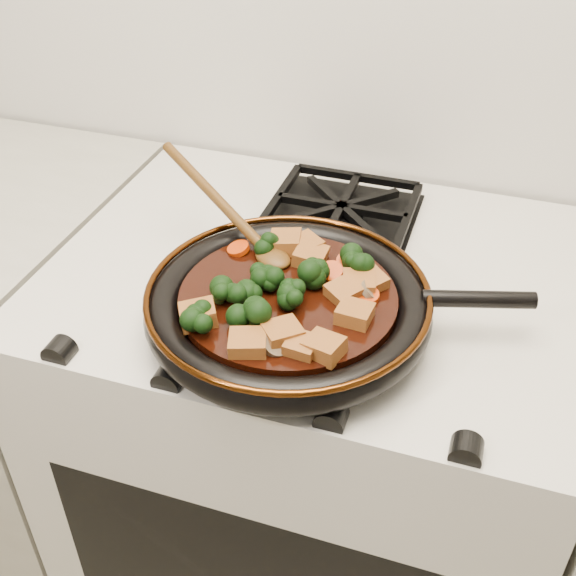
% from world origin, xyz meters
% --- Properties ---
extents(stove, '(0.76, 0.60, 0.90)m').
position_xyz_m(stove, '(0.00, 1.69, 0.45)').
color(stove, beige).
rests_on(stove, ground).
extents(burner_grate_front, '(0.23, 0.23, 0.03)m').
position_xyz_m(burner_grate_front, '(0.00, 1.55, 0.91)').
color(burner_grate_front, black).
rests_on(burner_grate_front, stove).
extents(burner_grate_back, '(0.23, 0.23, 0.03)m').
position_xyz_m(burner_grate_back, '(0.00, 1.83, 0.91)').
color(burner_grate_back, black).
rests_on(burner_grate_back, stove).
extents(skillet, '(0.48, 0.36, 0.05)m').
position_xyz_m(skillet, '(0.01, 1.54, 0.94)').
color(skillet, black).
rests_on(skillet, burner_grate_front).
extents(braising_sauce, '(0.27, 0.27, 0.02)m').
position_xyz_m(braising_sauce, '(0.01, 1.54, 0.95)').
color(braising_sauce, black).
rests_on(braising_sauce, skillet).
extents(tofu_cube_0, '(0.06, 0.06, 0.03)m').
position_xyz_m(tofu_cube_0, '(-0.00, 1.64, 0.97)').
color(tofu_cube_0, brown).
rests_on(tofu_cube_0, braising_sauce).
extents(tofu_cube_1, '(0.05, 0.05, 0.02)m').
position_xyz_m(tofu_cube_1, '(0.09, 1.58, 0.97)').
color(tofu_cube_1, brown).
rests_on(tofu_cube_1, braising_sauce).
extents(tofu_cube_2, '(0.05, 0.05, 0.03)m').
position_xyz_m(tofu_cube_2, '(0.10, 1.59, 0.97)').
color(tofu_cube_2, brown).
rests_on(tofu_cube_2, braising_sauce).
extents(tofu_cube_3, '(0.05, 0.05, 0.03)m').
position_xyz_m(tofu_cube_3, '(-0.03, 1.64, 0.97)').
color(tofu_cube_3, brown).
rests_on(tofu_cube_3, braising_sauce).
extents(tofu_cube_4, '(0.05, 0.05, 0.03)m').
position_xyz_m(tofu_cube_4, '(0.07, 1.56, 0.97)').
color(tofu_cube_4, brown).
rests_on(tofu_cube_4, braising_sauce).
extents(tofu_cube_5, '(0.04, 0.04, 0.02)m').
position_xyz_m(tofu_cube_5, '(0.05, 1.45, 0.97)').
color(tofu_cube_5, brown).
rests_on(tofu_cube_5, braising_sauce).
extents(tofu_cube_6, '(0.05, 0.05, 0.03)m').
position_xyz_m(tofu_cube_6, '(0.08, 1.45, 0.97)').
color(tofu_cube_6, brown).
rests_on(tofu_cube_6, braising_sauce).
extents(tofu_cube_7, '(0.04, 0.04, 0.02)m').
position_xyz_m(tofu_cube_7, '(0.10, 1.52, 0.97)').
color(tofu_cube_7, brown).
rests_on(tofu_cube_7, braising_sauce).
extents(tofu_cube_8, '(0.06, 0.06, 0.03)m').
position_xyz_m(tofu_cube_8, '(0.03, 1.46, 0.97)').
color(tofu_cube_8, brown).
rests_on(tofu_cube_8, braising_sauce).
extents(tofu_cube_9, '(0.06, 0.06, 0.03)m').
position_xyz_m(tofu_cube_9, '(-0.08, 1.46, 0.97)').
color(tofu_cube_9, brown).
rests_on(tofu_cube_9, braising_sauce).
extents(tofu_cube_10, '(0.05, 0.05, 0.02)m').
position_xyz_m(tofu_cube_10, '(-0.01, 1.43, 0.97)').
color(tofu_cube_10, brown).
rests_on(tofu_cube_10, braising_sauce).
extents(tofu_cube_11, '(0.04, 0.04, 0.03)m').
position_xyz_m(tofu_cube_11, '(0.01, 1.62, 0.97)').
color(tofu_cube_11, brown).
rests_on(tofu_cube_11, braising_sauce).
extents(broccoli_floret_0, '(0.09, 0.08, 0.07)m').
position_xyz_m(broccoli_floret_0, '(0.03, 1.58, 0.97)').
color(broccoli_floret_0, black).
rests_on(broccoli_floret_0, braising_sauce).
extents(broccoli_floret_1, '(0.08, 0.08, 0.07)m').
position_xyz_m(broccoli_floret_1, '(-0.03, 1.55, 0.97)').
color(broccoli_floret_1, black).
rests_on(broccoli_floret_1, braising_sauce).
extents(broccoli_floret_2, '(0.07, 0.08, 0.07)m').
position_xyz_m(broccoli_floret_2, '(-0.07, 1.45, 0.97)').
color(broccoli_floret_2, black).
rests_on(broccoli_floret_2, braising_sauce).
extents(broccoli_floret_3, '(0.08, 0.08, 0.07)m').
position_xyz_m(broccoli_floret_3, '(0.07, 1.62, 0.97)').
color(broccoli_floret_3, black).
rests_on(broccoli_floret_3, braising_sauce).
extents(broccoli_floret_4, '(0.08, 0.09, 0.07)m').
position_xyz_m(broccoli_floret_4, '(-0.02, 1.47, 0.97)').
color(broccoli_floret_4, black).
rests_on(broccoli_floret_4, braising_sauce).
extents(broccoli_floret_5, '(0.07, 0.07, 0.07)m').
position_xyz_m(broccoli_floret_5, '(0.01, 1.52, 0.97)').
color(broccoli_floret_5, black).
rests_on(broccoli_floret_5, braising_sauce).
extents(broccoli_floret_6, '(0.08, 0.08, 0.06)m').
position_xyz_m(broccoli_floret_6, '(-0.07, 1.50, 0.97)').
color(broccoli_floret_6, black).
rests_on(broccoli_floret_6, braising_sauce).
extents(broccoli_floret_7, '(0.07, 0.08, 0.07)m').
position_xyz_m(broccoli_floret_7, '(-0.04, 1.62, 0.97)').
color(broccoli_floret_7, black).
rests_on(broccoli_floret_7, braising_sauce).
extents(broccoli_floret_8, '(0.08, 0.09, 0.08)m').
position_xyz_m(broccoli_floret_8, '(-0.04, 1.52, 0.97)').
color(broccoli_floret_8, black).
rests_on(broccoli_floret_8, braising_sauce).
extents(carrot_coin_0, '(0.03, 0.03, 0.01)m').
position_xyz_m(carrot_coin_0, '(0.10, 1.57, 0.96)').
color(carrot_coin_0, '#BA3005').
rests_on(carrot_coin_0, braising_sauce).
extents(carrot_coin_1, '(0.03, 0.03, 0.02)m').
position_xyz_m(carrot_coin_1, '(-0.04, 1.64, 0.96)').
color(carrot_coin_1, '#BA3005').
rests_on(carrot_coin_1, braising_sauce).
extents(carrot_coin_2, '(0.03, 0.03, 0.02)m').
position_xyz_m(carrot_coin_2, '(0.04, 1.60, 0.96)').
color(carrot_coin_2, '#BA3005').
rests_on(carrot_coin_2, braising_sauce).
extents(carrot_coin_3, '(0.03, 0.03, 0.02)m').
position_xyz_m(carrot_coin_3, '(-0.09, 1.61, 0.96)').
color(carrot_coin_3, '#BA3005').
rests_on(carrot_coin_3, braising_sauce).
extents(carrot_coin_4, '(0.03, 0.03, 0.02)m').
position_xyz_m(carrot_coin_4, '(0.06, 1.63, 0.96)').
color(carrot_coin_4, '#BA3005').
rests_on(carrot_coin_4, braising_sauce).
extents(mushroom_slice_0, '(0.04, 0.04, 0.03)m').
position_xyz_m(mushroom_slice_0, '(0.10, 1.57, 0.97)').
color(mushroom_slice_0, brown).
rests_on(mushroom_slice_0, braising_sauce).
extents(mushroom_slice_1, '(0.04, 0.04, 0.02)m').
position_xyz_m(mushroom_slice_1, '(0.02, 1.44, 0.97)').
color(mushroom_slice_1, brown).
rests_on(mushroom_slice_1, braising_sauce).
extents(mushroom_slice_2, '(0.05, 0.05, 0.02)m').
position_xyz_m(mushroom_slice_2, '(-0.00, 1.64, 0.97)').
color(mushroom_slice_2, brown).
rests_on(mushroom_slice_2, braising_sauce).
extents(wooden_spoon, '(0.15, 0.11, 0.26)m').
position_xyz_m(wooden_spoon, '(-0.10, 1.65, 0.98)').
color(wooden_spoon, '#4E3010').
rests_on(wooden_spoon, braising_sauce).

